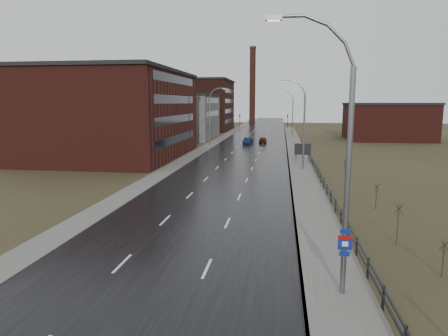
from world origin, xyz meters
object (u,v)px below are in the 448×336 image
(car_far, at_px, (263,140))
(billboard, at_px, (303,150))
(streetlight_main, at_px, (341,162))
(car_near, at_px, (248,141))

(car_far, bearing_deg, billboard, 103.89)
(streetlight_main, bearing_deg, car_far, 95.35)
(billboard, relative_size, car_far, 0.68)
(streetlight_main, xyz_separation_m, billboard, (0.63, 41.27, -4.27))
(streetlight_main, height_order, car_far, streetlight_main)
(car_far, bearing_deg, streetlight_main, 94.36)
(car_near, bearing_deg, car_far, 57.57)
(car_near, relative_size, car_far, 1.11)
(billboard, distance_m, car_far, 27.02)
(billboard, xyz_separation_m, car_far, (-6.93, 26.10, -1.12))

